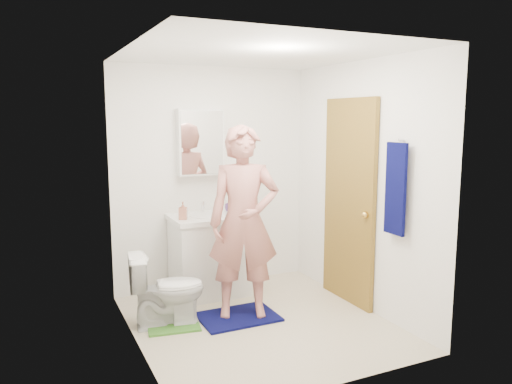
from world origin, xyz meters
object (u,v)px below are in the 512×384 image
at_px(towel, 396,189).
at_px(man, 244,222).
at_px(toilet, 167,289).
at_px(toothbrush_cup, 230,208).
at_px(medicine_cabinet, 201,142).
at_px(soap_dispenser, 183,211).
at_px(vanity_cabinet, 209,257).

xyz_separation_m(towel, man, (-1.09, 0.77, -0.34)).
distance_m(toilet, toothbrush_cup, 1.26).
bearing_deg(medicine_cabinet, soap_dispenser, -134.66).
relative_size(towel, toothbrush_cup, 7.07).
height_order(vanity_cabinet, man, man).
xyz_separation_m(medicine_cabinet, toothbrush_cup, (0.28, -0.14, -0.71)).
bearing_deg(medicine_cabinet, man, -84.78).
relative_size(toilet, toothbrush_cup, 5.91).
bearing_deg(toothbrush_cup, vanity_cabinet, -162.26).
distance_m(medicine_cabinet, toilet, 1.63).
distance_m(medicine_cabinet, soap_dispenser, 0.79).
distance_m(soap_dispenser, man, 0.74).
distance_m(vanity_cabinet, toilet, 0.86).
bearing_deg(vanity_cabinet, soap_dispenser, -165.32).
bearing_deg(man, toilet, -169.55).
xyz_separation_m(soap_dispenser, toothbrush_cup, (0.58, 0.17, -0.04)).
height_order(toilet, man, man).
bearing_deg(towel, soap_dispenser, 136.46).
height_order(toilet, soap_dispenser, soap_dispenser).
relative_size(soap_dispenser, man, 0.10).
xyz_separation_m(towel, toilet, (-1.80, 0.89, -0.92)).
bearing_deg(toilet, vanity_cabinet, -36.96).
distance_m(toilet, man, 0.92).
xyz_separation_m(toothbrush_cup, man, (-0.19, -0.80, 0.01)).
bearing_deg(soap_dispenser, vanity_cabinet, 14.68).
distance_m(vanity_cabinet, man, 0.88).
height_order(soap_dispenser, toothbrush_cup, soap_dispenser).
bearing_deg(medicine_cabinet, vanity_cabinet, -90.00).
relative_size(vanity_cabinet, man, 0.45).
bearing_deg(vanity_cabinet, man, -83.16).
bearing_deg(man, soap_dispenser, 141.25).
height_order(vanity_cabinet, toilet, vanity_cabinet).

